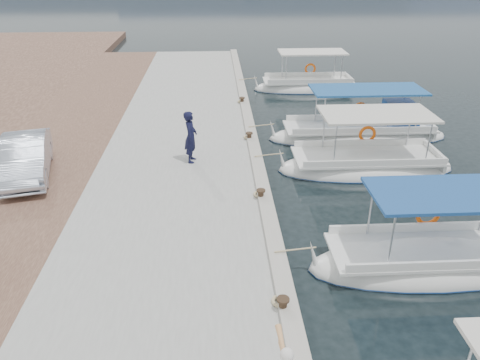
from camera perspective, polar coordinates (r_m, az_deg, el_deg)
The scene contains 11 objects.
ground at distance 13.59m, azimuth 4.59°, elevation -7.18°, with size 400.00×400.00×0.00m, color black.
concrete_quay at distance 17.80m, azimuth -7.07°, elevation 2.16°, with size 6.00×40.00×0.50m, color #9B9B96.
quay_curb at distance 17.69m, azimuth 1.91°, elevation 3.29°, with size 0.44×40.00×0.12m, color #A9A295.
cobblestone_strip at distance 18.84m, azimuth -22.42°, elevation 1.67°, with size 4.00×40.00×0.50m, color brown.
fishing_caique_b at distance 13.30m, azimuth 21.83°, elevation -9.44°, with size 6.27×2.14×2.83m.
fishing_caique_c at distance 18.23m, azimuth 15.08°, elevation 1.58°, with size 6.65×2.41×2.83m.
fishing_caique_d at distance 21.22m, azimuth 14.46°, elevation 5.38°, with size 7.85×2.20×2.83m.
fishing_caique_e at distance 28.42m, azimuth 8.22°, elevation 11.09°, with size 6.35×2.10×2.83m.
mooring_bollards at distance 14.47m, azimuth 2.56°, elevation -1.67°, with size 0.28×20.28×0.33m.
fisherman at distance 16.89m, azimuth -6.03°, elevation 5.25°, with size 0.69×0.45×1.89m, color black.
parked_car at distance 17.37m, azimuth -24.70°, elevation 2.53°, with size 1.43×4.09×1.35m, color #B2BCCC.
Camera 1 is at (-1.69, -11.21, 7.49)m, focal length 35.00 mm.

